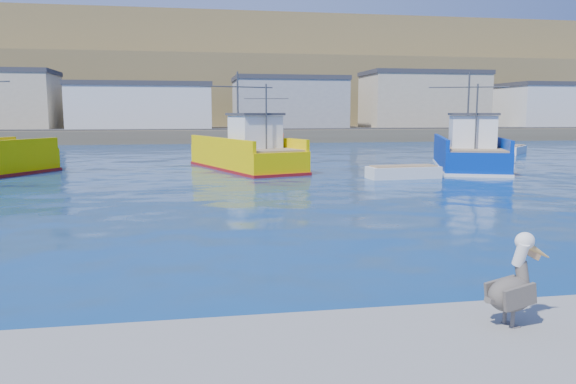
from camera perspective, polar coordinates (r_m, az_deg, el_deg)
The scene contains 9 objects.
ground at distance 12.64m, azimuth 8.63°, elevation -8.87°, with size 260.00×260.00×0.00m, color navy.
dock_bollards at distance 9.70m, azimuth 18.67°, elevation -10.43°, with size 36.20×0.20×0.30m.
far_shore at distance 120.83m, azimuth -8.25°, elevation 10.45°, with size 200.00×81.00×24.00m.
trawler_yellow_b at distance 36.93m, azimuth -4.23°, elevation 3.90°, with size 7.06×11.59×6.47m.
trawler_blue at distance 39.03m, azimuth 17.87°, elevation 3.76°, with size 7.52×11.63×6.47m.
boat_orange at distance 55.63m, azimuth -2.21°, elevation 5.31°, with size 4.50×8.86×6.11m.
skiff_mid at distance 32.41m, azimuth 11.63°, elevation 1.88°, with size 4.19×1.73×0.89m.
skiff_far at distance 55.05m, azimuth 21.89°, elevation 3.94°, with size 4.08×4.14×0.94m.
pelican at distance 9.09m, azimuth 21.97°, elevation -8.87°, with size 1.15×0.58×1.41m.
Camera 1 is at (-3.92, -11.45, 3.65)m, focal length 35.00 mm.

